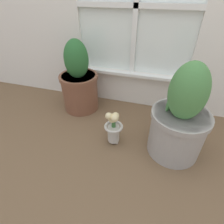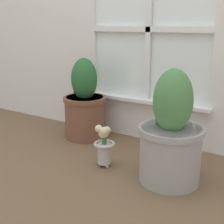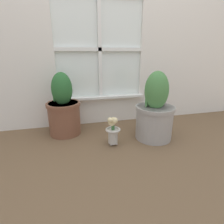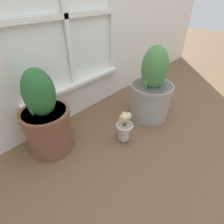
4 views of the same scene
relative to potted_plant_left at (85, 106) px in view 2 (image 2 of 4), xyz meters
The scene contains 4 objects.
ground_plane 0.64m from the potted_plant_left, 47.71° to the right, with size 10.00×10.00×0.00m, color brown.
potted_plant_left is the anchor object (origin of this frame).
potted_plant_right 0.85m from the potted_plant_left, 20.41° to the right, with size 0.35×0.35×0.62m.
flower_vase 0.53m from the potted_plant_left, 40.22° to the right, with size 0.13×0.13×0.26m.
Camera 2 is at (0.96, -1.33, 0.83)m, focal length 50.00 mm.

